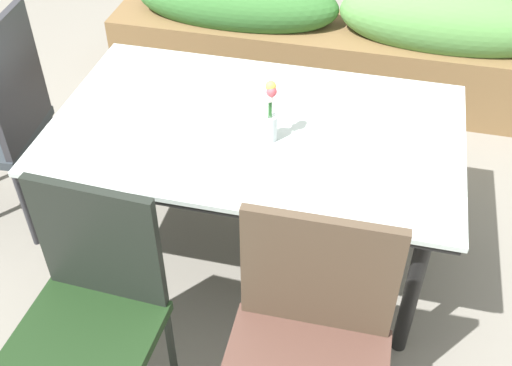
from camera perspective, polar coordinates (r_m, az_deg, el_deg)
The scene contains 7 objects.
ground_plane at distance 2.85m, azimuth -0.50°, elevation -6.21°, with size 12.00×12.00×0.00m, color gray.
dining_table at distance 2.41m, azimuth 0.00°, elevation 3.95°, with size 1.54×0.92×0.70m.
chair_near_right at distance 1.91m, azimuth 4.70°, elevation -14.85°, with size 0.49×0.49×0.92m.
chair_near_left at distance 2.06m, azimuth -14.86°, elevation -10.98°, with size 0.45×0.45×0.92m.
chair_end_left at distance 2.88m, azimuth -22.13°, elevation 5.64°, with size 0.45×0.45×1.01m.
flower_vase at distance 2.24m, azimuth 1.27°, elevation 6.07°, with size 0.06×0.06×0.25m.
planter_box at distance 3.71m, azimuth 7.54°, elevation 12.75°, with size 2.63×0.48×0.74m.
Camera 1 is at (0.47, -1.86, 2.11)m, focal length 44.08 mm.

